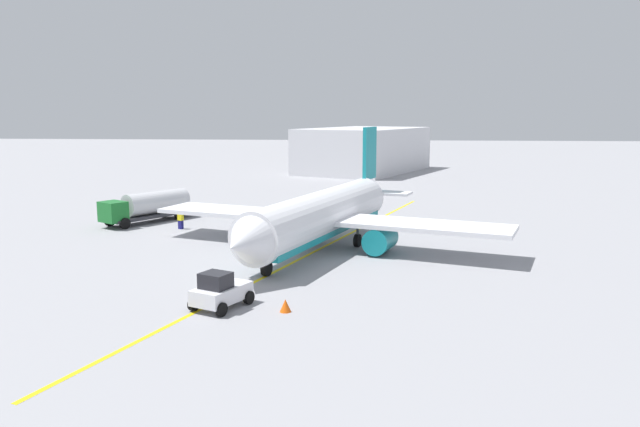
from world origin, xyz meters
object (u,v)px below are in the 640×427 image
at_px(pushback_tug, 220,291).
at_px(refueling_worker, 181,221).
at_px(fuel_tanker, 148,206).
at_px(airplane, 322,216).
at_px(safety_cone_nose, 285,306).

relative_size(pushback_tug, refueling_worker, 2.40).
xyz_separation_m(fuel_tanker, refueling_worker, (3.35, 4.45, -0.91)).
bearing_deg(airplane, refueling_worker, -116.50).
bearing_deg(refueling_worker, pushback_tug, 22.59).
bearing_deg(pushback_tug, refueling_worker, -157.41).
xyz_separation_m(airplane, fuel_tanker, (-10.58, -18.94, -1.00)).
height_order(fuel_tanker, safety_cone_nose, fuel_tanker).
bearing_deg(fuel_tanker, safety_cone_nose, 33.48).
xyz_separation_m(airplane, safety_cone_nose, (17.00, -0.69, -2.36)).
height_order(fuel_tanker, pushback_tug, fuel_tanker).
distance_m(fuel_tanker, refueling_worker, 5.64).
bearing_deg(fuel_tanker, refueling_worker, 53.02).
bearing_deg(safety_cone_nose, airplane, 177.66).
height_order(airplane, refueling_worker, airplane).
bearing_deg(airplane, safety_cone_nose, -2.34).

